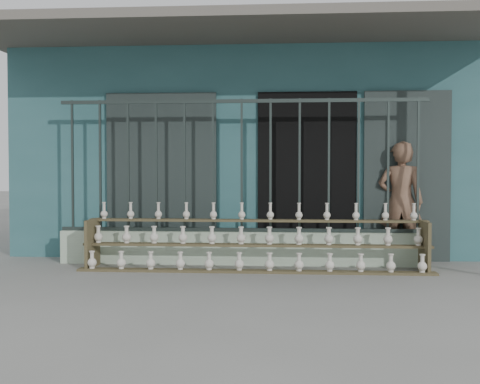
{
  "coord_description": "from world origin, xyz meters",
  "views": [
    {
      "loc": [
        0.58,
        -6.83,
        1.27
      ],
      "look_at": [
        0.0,
        1.0,
        1.0
      ],
      "focal_mm": 45.0,
      "sensor_mm": 36.0,
      "label": 1
    }
  ],
  "objects": [
    {
      "name": "shelf_rack",
      "position": [
        0.2,
        0.89,
        0.36
      ],
      "size": [
        4.5,
        0.68,
        0.85
      ],
      "color": "brown",
      "rests_on": "ground"
    },
    {
      "name": "workshop_building",
      "position": [
        0.0,
        4.23,
        1.62
      ],
      "size": [
        7.4,
        6.6,
        3.21
      ],
      "color": "#2B585C",
      "rests_on": "ground"
    },
    {
      "name": "parapet_wall",
      "position": [
        0.0,
        1.3,
        0.23
      ],
      "size": [
        5.0,
        0.2,
        0.45
      ],
      "primitive_type": "cube",
      "color": "#ADC3A7",
      "rests_on": "ground"
    },
    {
      "name": "elderly_woman",
      "position": [
        2.2,
        1.65,
        0.84
      ],
      "size": [
        0.67,
        0.5,
        1.68
      ],
      "primitive_type": "imported",
      "rotation": [
        0.0,
        0.0,
        2.98
      ],
      "color": "brown",
      "rests_on": "ground"
    },
    {
      "name": "ground",
      "position": [
        0.0,
        0.0,
        0.0
      ],
      "size": [
        60.0,
        60.0,
        0.0
      ],
      "primitive_type": "plane",
      "color": "slate"
    },
    {
      "name": "security_fence",
      "position": [
        -0.0,
        1.3,
        1.35
      ],
      "size": [
        5.0,
        0.04,
        1.8
      ],
      "color": "#283330",
      "rests_on": "parapet_wall"
    }
  ]
}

